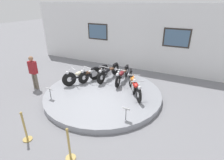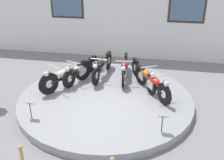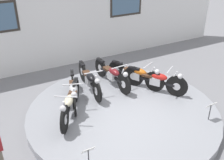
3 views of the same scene
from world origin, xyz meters
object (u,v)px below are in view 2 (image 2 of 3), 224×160
Objects in this scene: motorcycle_orange at (143,74)px; info_placard_front_centre at (163,119)px; motorcycle_cream at (66,75)px; motorcycle_silver at (81,70)px; motorcycle_red at (152,83)px; motorcycle_black at (102,66)px; info_placard_front_left at (30,105)px; motorcycle_maroon at (125,68)px.

motorcycle_orange is 3.53× the size of info_placard_front_centre.
motorcycle_cream is at bearing -166.12° from motorcycle_orange.
motorcycle_red reaches higher than motorcycle_silver.
info_placard_front_centre is (0.62, -2.41, -0.01)m from motorcycle_orange.
motorcycle_black is (0.96, 0.94, -0.01)m from motorcycle_cream.
motorcycle_black is 1.11× the size of motorcycle_orange.
motorcycle_cream is 1.85m from info_placard_front_left.
motorcycle_orange reaches higher than info_placard_front_left.
motorcycle_cream is at bearing 179.96° from motorcycle_red.
info_placard_front_centre is at bearing -41.91° from motorcycle_silver.
motorcycle_cream reaches higher than motorcycle_red.
motorcycle_cream is 1.03× the size of motorcycle_red.
info_placard_front_centre is (2.03, -2.76, -0.03)m from motorcycle_black.
motorcycle_cream is 0.96× the size of motorcycle_orange.
motorcycle_maroon is at bearing -0.12° from motorcycle_black.
motorcycle_silver reaches higher than info_placard_front_left.
motorcycle_silver is at bearing 166.14° from motorcycle_red.
motorcycle_maroon is at bearing 53.60° from info_placard_front_left.
motorcycle_orange is 3.61m from info_placard_front_left.
motorcycle_cream is 3.40× the size of info_placard_front_left.
motorcycle_black reaches higher than motorcycle_orange.
motorcycle_red reaches higher than info_placard_front_centre.
info_placard_front_left is (-2.03, -2.76, -0.02)m from motorcycle_maroon.
motorcycle_silver is (0.31, 0.58, -0.03)m from motorcycle_cream.
motorcycle_silver is 3.65× the size of info_placard_front_centre.
info_placard_front_left is (-0.62, -2.40, -0.00)m from motorcycle_silver.
motorcycle_orange is at bearing 117.64° from motorcycle_red.
motorcycle_cream reaches higher than motorcycle_maroon.
motorcycle_silver is at bearing -179.90° from motorcycle_orange.
info_placard_front_left and info_placard_front_centre have the same top height.
info_placard_front_centre is at bearing -65.29° from motorcycle_maroon.
motorcycle_silver is at bearing -151.20° from motorcycle_black.
info_placard_front_left is (-2.99, -1.82, -0.02)m from motorcycle_red.
motorcycle_black is at bearing 166.08° from motorcycle_orange.
motorcycle_maroon is 3.03m from info_placard_front_centre.
motorcycle_cream reaches higher than motorcycle_orange.
motorcycle_black is at bearing 179.88° from motorcycle_maroon.
motorcycle_red is at bearing -62.36° from motorcycle_orange.
motorcycle_cream is 0.66m from motorcycle_silver.
info_placard_front_centre is at bearing 0.00° from info_placard_front_left.
motorcycle_red reaches higher than motorcycle_orange.
motorcycle_orange is (2.37, 0.59, -0.02)m from motorcycle_cream.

